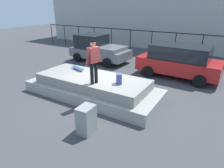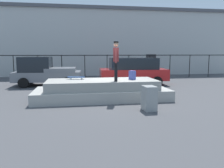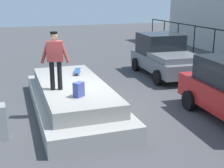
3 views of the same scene
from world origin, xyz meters
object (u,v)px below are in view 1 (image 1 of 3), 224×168
object	(u,v)px
utility_box	(86,120)
backpack	(119,79)
skateboard	(78,68)
car_grey_pickup_near	(98,49)
skateboarder	(93,59)
car_red_hatchback_mid	(179,61)

from	to	relation	value
utility_box	backpack	bearing A→B (deg)	89.15
skateboard	utility_box	size ratio (longest dim) A/B	0.91
skateboard	backpack	bearing A→B (deg)	-11.53
skateboard	backpack	size ratio (longest dim) A/B	2.02
backpack	car_grey_pickup_near	size ratio (longest dim) A/B	0.10
utility_box	skateboarder	bearing A→B (deg)	115.18
skateboard	car_red_hatchback_mid	distance (m)	5.64
skateboarder	car_red_hatchback_mid	xyz separation A→B (m)	(2.12, 5.14, -0.96)
backpack	utility_box	distance (m)	2.36
utility_box	car_grey_pickup_near	bearing A→B (deg)	119.28
car_red_hatchback_mid	utility_box	distance (m)	7.03
backpack	car_red_hatchback_mid	xyz separation A→B (m)	(1.26, 4.65, -0.15)
skateboarder	utility_box	world-z (taller)	skateboarder
skateboarder	backpack	bearing A→B (deg)	29.50
car_grey_pickup_near	utility_box	world-z (taller)	car_grey_pickup_near
skateboard	utility_box	distance (m)	3.91
backpack	car_grey_pickup_near	world-z (taller)	car_grey_pickup_near
skateboard	utility_box	xyz separation A→B (m)	(2.69, -2.80, -0.54)
car_red_hatchback_mid	utility_box	xyz separation A→B (m)	(-1.17, -6.91, -0.50)
skateboarder	car_red_hatchback_mid	size ratio (longest dim) A/B	0.38
skateboarder	car_red_hatchback_mid	world-z (taller)	skateboarder
car_grey_pickup_near	car_red_hatchback_mid	world-z (taller)	car_grey_pickup_near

